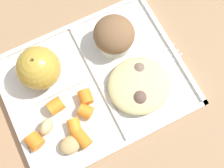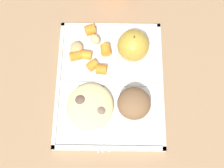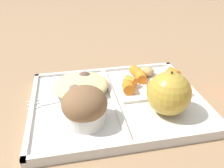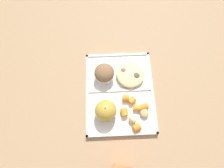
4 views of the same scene
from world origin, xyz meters
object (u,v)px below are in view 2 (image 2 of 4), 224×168
Objects in this scene: lunch_tray at (110,83)px; plastic_fork at (100,124)px; bran_muffin at (134,104)px; green_apple at (133,46)px.

lunch_tray is 2.14× the size of plastic_fork.
bran_muffin is 0.09m from plastic_fork.
green_apple is 0.53× the size of plastic_fork.
lunch_tray is at bearing -34.69° from green_apple.
green_apple is 1.08× the size of bran_muffin.
green_apple reaches higher than lunch_tray.
green_apple is at bearing 180.00° from bran_muffin.
lunch_tray is at bearing 168.26° from plastic_fork.
plastic_fork is at bearing -22.63° from green_apple.
green_apple reaches higher than bran_muffin.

